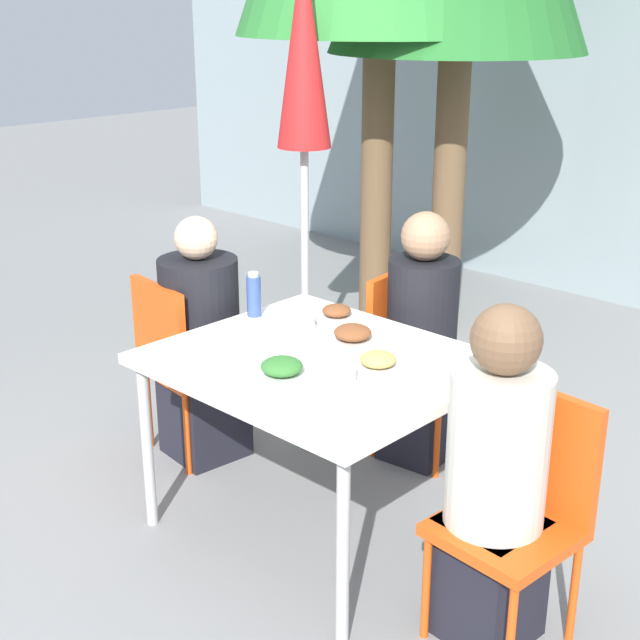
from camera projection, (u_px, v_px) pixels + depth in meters
The scene contains 16 objects.
ground_plane at pixel (320, 528), 3.61m from camera, with size 24.00×24.00×0.00m, color gray.
dining_table at pixel (320, 372), 3.37m from camera, with size 1.17×1.01×0.75m.
chair_left at pixel (181, 356), 4.03m from camera, with size 0.44×0.44×0.86m.
person_left at pixel (201, 348), 4.03m from camera, with size 0.36×0.36×1.14m.
chair_right at pixel (522, 501), 2.87m from camera, with size 0.43×0.43×0.86m.
person_right at pixel (495, 487), 2.83m from camera, with size 0.32×0.32×1.17m.
chair_far at pixel (411, 350), 4.09m from camera, with size 0.45×0.45×0.86m.
person_far at pixel (421, 345), 3.99m from camera, with size 0.31×0.31×1.17m.
closed_umbrella at pixel (304, 76), 4.54m from camera, with size 0.36×0.36×2.32m.
plate_0 at pixel (337, 314), 3.74m from camera, with size 0.22×0.22×0.06m.
plate_1 at pixel (378, 363), 3.23m from camera, with size 0.24×0.24×0.07m.
plate_2 at pixel (282, 370), 3.16m from camera, with size 0.27×0.27×0.07m.
plate_3 at pixel (353, 336), 3.48m from camera, with size 0.27×0.27×0.07m.
bottle at pixel (254, 295), 3.76m from camera, with size 0.06×0.06×0.19m.
drinking_cup at pixel (344, 374), 3.08m from camera, with size 0.08×0.08×0.10m.
salad_bowl at pixel (297, 323), 3.63m from camera, with size 0.15×0.15×0.06m.
Camera 1 is at (2.14, -2.25, 2.03)m, focal length 50.00 mm.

